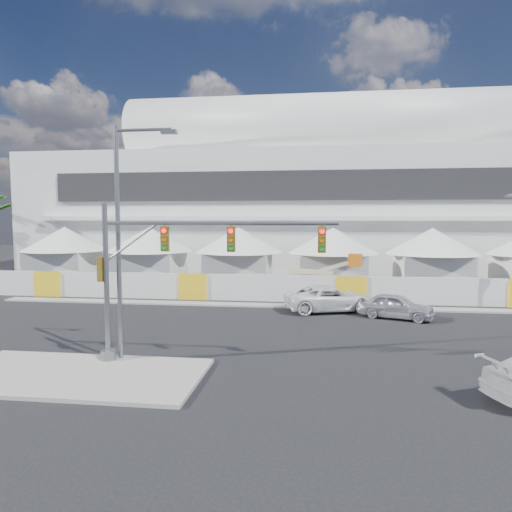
# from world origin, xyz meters

# --- Properties ---
(ground) EXTENTS (160.00, 160.00, 0.00)m
(ground) POSITION_xyz_m (0.00, 0.00, 0.00)
(ground) COLOR black
(ground) RESTS_ON ground
(median_island) EXTENTS (10.00, 5.00, 0.15)m
(median_island) POSITION_xyz_m (-6.00, -3.00, 0.07)
(median_island) COLOR gray
(median_island) RESTS_ON ground
(stadium) EXTENTS (80.00, 24.80, 21.98)m
(stadium) POSITION_xyz_m (8.71, 41.50, 9.45)
(stadium) COLOR silver
(stadium) RESTS_ON ground
(tent_row) EXTENTS (53.40, 8.40, 5.40)m
(tent_row) POSITION_xyz_m (0.50, 24.00, 3.15)
(tent_row) COLOR silver
(tent_row) RESTS_ON ground
(hoarding_fence) EXTENTS (70.00, 0.25, 2.00)m
(hoarding_fence) POSITION_xyz_m (6.00, 14.50, 1.00)
(hoarding_fence) COLOR silver
(hoarding_fence) RESTS_ON ground
(sedan_silver) EXTENTS (3.36, 4.97, 1.57)m
(sedan_silver) POSITION_xyz_m (8.39, 9.59, 0.78)
(sedan_silver) COLOR silver
(sedan_silver) RESTS_ON ground
(pickup_curb) EXTENTS (4.55, 6.75, 1.72)m
(pickup_curb) POSITION_xyz_m (4.40, 11.36, 0.86)
(pickup_curb) COLOR silver
(pickup_curb) RESTS_ON ground
(lot_car_c) EXTENTS (3.38, 5.23, 1.41)m
(lot_car_c) POSITION_xyz_m (-9.84, 19.23, 0.70)
(lot_car_c) COLOR #A0A1A5
(lot_car_c) RESTS_ON ground
(traffic_mast) EXTENTS (10.11, 0.66, 6.74)m
(traffic_mast) POSITION_xyz_m (-3.25, -1.17, 3.98)
(traffic_mast) COLOR gray
(traffic_mast) RESTS_ON median_island
(streetlight_median) EXTENTS (2.78, 0.28, 10.03)m
(streetlight_median) POSITION_xyz_m (-4.83, -0.80, 5.91)
(streetlight_median) COLOR slate
(streetlight_median) RESTS_ON median_island
(boom_lift) EXTENTS (7.25, 2.67, 3.56)m
(boom_lift) POSITION_xyz_m (2.60, 17.61, 0.96)
(boom_lift) COLOR #C36112
(boom_lift) RESTS_ON ground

